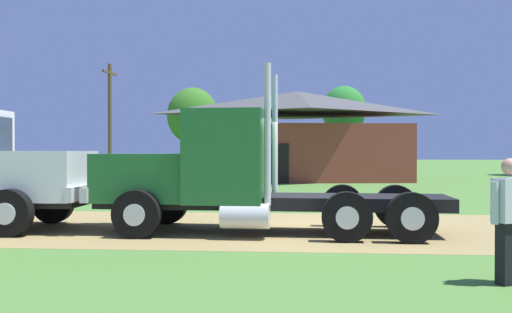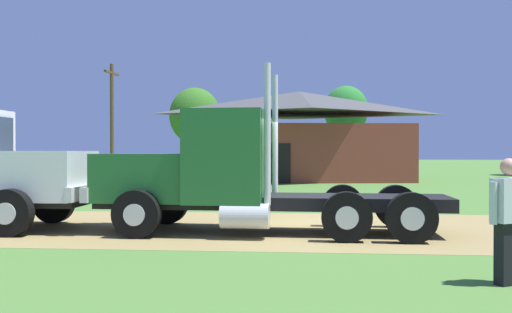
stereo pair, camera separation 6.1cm
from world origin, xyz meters
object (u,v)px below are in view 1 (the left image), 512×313
visitor_far_side (49,178)px  visitor_walking_mid (510,216)px  utility_pole_near (110,117)px  truck_foreground_white (223,176)px  shed_building (297,137)px

visitor_far_side → visitor_walking_mid: bearing=-41.1°
utility_pole_near → visitor_far_side: bearing=-76.2°
visitor_walking_mid → visitor_far_side: 14.36m
truck_foreground_white → visitor_far_side: size_ratio=4.53×
truck_foreground_white → visitor_far_side: 7.89m
visitor_walking_mid → visitor_far_side: bearing=138.9°
truck_foreground_white → shed_building: size_ratio=0.56×
truck_foreground_white → utility_pole_near: (-11.05, 24.29, 2.79)m
visitor_walking_mid → visitor_far_side: visitor_far_side is taller
truck_foreground_white → utility_pole_near: 26.83m
shed_building → truck_foreground_white: bearing=-93.7°
shed_building → utility_pole_near: bearing=171.4°
visitor_far_side → utility_pole_near: 20.31m
utility_pole_near → truck_foreground_white: bearing=-65.5°
truck_foreground_white → visitor_walking_mid: 6.52m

